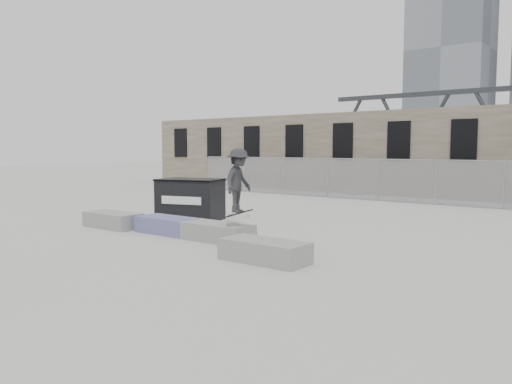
% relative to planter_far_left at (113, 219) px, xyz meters
% --- Properties ---
extents(ground, '(120.00, 120.00, 0.00)m').
position_rel_planter_far_left_xyz_m(ground, '(3.30, 0.22, -0.26)').
color(ground, '#A8A7A3').
rests_on(ground, ground).
extents(stone_wall, '(36.00, 2.58, 4.50)m').
position_rel_planter_far_left_xyz_m(stone_wall, '(3.30, 16.46, 1.99)').
color(stone_wall, '#695F4D').
rests_on(stone_wall, ground).
extents(chainlink_fence, '(22.06, 0.06, 2.02)m').
position_rel_planter_far_left_xyz_m(chainlink_fence, '(3.30, 12.72, 0.77)').
color(chainlink_fence, gray).
rests_on(chainlink_fence, ground).
extents(planter_far_left, '(2.00, 0.90, 0.48)m').
position_rel_planter_far_left_xyz_m(planter_far_left, '(0.00, 0.00, 0.00)').
color(planter_far_left, gray).
rests_on(planter_far_left, ground).
extents(planter_center_left, '(2.00, 0.90, 0.48)m').
position_rel_planter_far_left_xyz_m(planter_center_left, '(2.20, 0.33, 0.00)').
color(planter_center_left, navy).
rests_on(planter_center_left, ground).
extents(planter_center_right, '(2.00, 0.90, 0.48)m').
position_rel_planter_far_left_xyz_m(planter_center_right, '(4.19, 0.32, 0.00)').
color(planter_center_right, gray).
rests_on(planter_center_right, ground).
extents(planter_offset, '(2.00, 0.90, 0.48)m').
position_rel_planter_far_left_xyz_m(planter_offset, '(6.69, -0.91, 0.00)').
color(planter_offset, gray).
rests_on(planter_offset, ground).
extents(dumpster, '(2.50, 1.94, 1.45)m').
position_rel_planter_far_left_xyz_m(dumpster, '(0.71, 2.74, 0.47)').
color(dumpster, black).
rests_on(dumpster, ground).
extents(skateboarder, '(0.81, 1.17, 1.83)m').
position_rel_planter_far_left_xyz_m(skateboarder, '(4.96, 0.28, 1.41)').
color(skateboarder, '#2A2A2D').
rests_on(skateboarder, ground).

